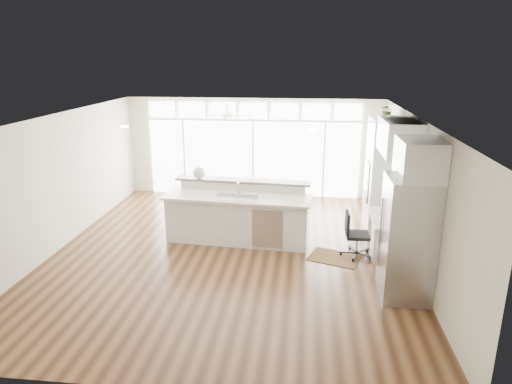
# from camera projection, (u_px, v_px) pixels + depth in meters

# --- Properties ---
(floor) EXTENTS (7.00, 8.00, 0.02)m
(floor) POSITION_uv_depth(u_px,v_px,m) (231.00, 252.00, 9.20)
(floor) COLOR #3C2212
(floor) RESTS_ON ground
(ceiling) EXTENTS (7.00, 8.00, 0.02)m
(ceiling) POSITION_uv_depth(u_px,v_px,m) (228.00, 118.00, 8.41)
(ceiling) COLOR silver
(ceiling) RESTS_ON wall_back
(wall_back) EXTENTS (7.00, 0.04, 2.70)m
(wall_back) POSITION_uv_depth(u_px,v_px,m) (253.00, 148.00, 12.61)
(wall_back) COLOR beige
(wall_back) RESTS_ON floor
(wall_front) EXTENTS (7.00, 0.04, 2.70)m
(wall_front) POSITION_uv_depth(u_px,v_px,m) (169.00, 289.00, 5.00)
(wall_front) COLOR beige
(wall_front) RESTS_ON floor
(wall_left) EXTENTS (0.04, 8.00, 2.70)m
(wall_left) POSITION_uv_depth(u_px,v_px,m) (58.00, 182.00, 9.17)
(wall_left) COLOR beige
(wall_left) RESTS_ON floor
(wall_right) EXTENTS (0.04, 8.00, 2.70)m
(wall_right) POSITION_uv_depth(u_px,v_px,m) (416.00, 194.00, 8.43)
(wall_right) COLOR beige
(wall_right) RESTS_ON floor
(glass_wall) EXTENTS (5.80, 0.06, 2.08)m
(glass_wall) POSITION_uv_depth(u_px,v_px,m) (253.00, 159.00, 12.64)
(glass_wall) COLOR white
(glass_wall) RESTS_ON wall_back
(transom_row) EXTENTS (5.90, 0.06, 0.40)m
(transom_row) POSITION_uv_depth(u_px,v_px,m) (253.00, 110.00, 12.25)
(transom_row) COLOR white
(transom_row) RESTS_ON wall_back
(desk_window) EXTENTS (0.04, 0.85, 0.85)m
(desk_window) POSITION_uv_depth(u_px,v_px,m) (411.00, 179.00, 8.66)
(desk_window) COLOR white
(desk_window) RESTS_ON wall_right
(ceiling_fan) EXTENTS (1.16, 1.16, 0.32)m
(ceiling_fan) POSITION_uv_depth(u_px,v_px,m) (227.00, 111.00, 11.19)
(ceiling_fan) COLOR white
(ceiling_fan) RESTS_ON ceiling
(recessed_lights) EXTENTS (3.40, 3.00, 0.02)m
(recessed_lights) POSITION_uv_depth(u_px,v_px,m) (230.00, 117.00, 8.61)
(recessed_lights) COLOR white
(recessed_lights) RESTS_ON ceiling
(oven_cabinet) EXTENTS (0.64, 1.20, 2.50)m
(oven_cabinet) POSITION_uv_depth(u_px,v_px,m) (382.00, 174.00, 10.21)
(oven_cabinet) COLOR silver
(oven_cabinet) RESTS_ON floor
(desk_nook) EXTENTS (0.72, 1.30, 0.76)m
(desk_nook) POSITION_uv_depth(u_px,v_px,m) (388.00, 235.00, 9.04)
(desk_nook) COLOR silver
(desk_nook) RESTS_ON floor
(upper_cabinets) EXTENTS (0.64, 1.30, 0.64)m
(upper_cabinets) POSITION_uv_depth(u_px,v_px,m) (400.00, 137.00, 8.46)
(upper_cabinets) COLOR silver
(upper_cabinets) RESTS_ON wall_right
(refrigerator) EXTENTS (0.76, 0.90, 2.00)m
(refrigerator) POSITION_uv_depth(u_px,v_px,m) (408.00, 238.00, 7.29)
(refrigerator) COLOR #A5A6AA
(refrigerator) RESTS_ON floor
(fridge_cabinet) EXTENTS (0.64, 0.90, 0.60)m
(fridge_cabinet) POSITION_uv_depth(u_px,v_px,m) (420.00, 159.00, 6.91)
(fridge_cabinet) COLOR silver
(fridge_cabinet) RESTS_ON wall_right
(framed_photos) EXTENTS (0.06, 0.22, 0.80)m
(framed_photos) POSITION_uv_depth(u_px,v_px,m) (404.00, 178.00, 9.30)
(framed_photos) COLOR black
(framed_photos) RESTS_ON wall_right
(kitchen_island) EXTENTS (3.16, 1.40, 1.22)m
(kitchen_island) POSITION_uv_depth(u_px,v_px,m) (238.00, 214.00, 9.57)
(kitchen_island) COLOR silver
(kitchen_island) RESTS_ON floor
(rug) EXTENTS (1.14, 0.97, 0.01)m
(rug) POSITION_uv_depth(u_px,v_px,m) (335.00, 258.00, 8.92)
(rug) COLOR #3C2413
(rug) RESTS_ON floor
(office_chair) EXTENTS (0.48, 0.45, 0.90)m
(office_chair) POSITION_uv_depth(u_px,v_px,m) (357.00, 235.00, 8.88)
(office_chair) COLOR black
(office_chair) RESTS_ON floor
(fishbowl) EXTENTS (0.30, 0.30, 0.26)m
(fishbowl) POSITION_uv_depth(u_px,v_px,m) (199.00, 173.00, 9.90)
(fishbowl) COLOR silver
(fishbowl) RESTS_ON kitchen_island
(monitor) EXTENTS (0.14, 0.51, 0.42)m
(monitor) POSITION_uv_depth(u_px,v_px,m) (387.00, 207.00, 8.87)
(monitor) COLOR black
(monitor) RESTS_ON desk_nook
(keyboard) EXTENTS (0.15, 0.32, 0.02)m
(keyboard) POSITION_uv_depth(u_px,v_px,m) (377.00, 216.00, 8.95)
(keyboard) COLOR silver
(keyboard) RESTS_ON desk_nook
(potted_plant) EXTENTS (0.33, 0.36, 0.26)m
(potted_plant) POSITION_uv_depth(u_px,v_px,m) (388.00, 112.00, 9.81)
(potted_plant) COLOR #305323
(potted_plant) RESTS_ON oven_cabinet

